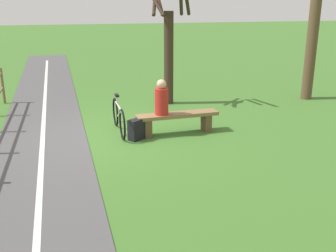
# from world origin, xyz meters

# --- Properties ---
(ground_plane) EXTENTS (80.00, 80.00, 0.00)m
(ground_plane) POSITION_xyz_m (0.00, 0.00, 0.00)
(ground_plane) COLOR #3D6B28
(paved_path) EXTENTS (3.44, 36.05, 0.02)m
(paved_path) POSITION_xyz_m (1.24, 4.00, 0.01)
(paved_path) COLOR #4C494C
(paved_path) RESTS_ON ground_plane
(path_centre_line) EXTENTS (1.46, 31.98, 0.00)m
(path_centre_line) POSITION_xyz_m (1.24, 4.00, 0.02)
(path_centre_line) COLOR silver
(path_centre_line) RESTS_ON paved_path
(bench) EXTENTS (1.93, 0.49, 0.49)m
(bench) POSITION_xyz_m (-1.61, 0.21, 0.34)
(bench) COLOR brown
(bench) RESTS_ON ground_plane
(person_seated) EXTENTS (0.33, 0.33, 0.80)m
(person_seated) POSITION_xyz_m (-1.24, 0.23, 0.85)
(person_seated) COLOR #B2231E
(person_seated) RESTS_ON bench
(bicycle) EXTENTS (0.12, 1.73, 0.87)m
(bicycle) POSITION_xyz_m (-0.31, -0.19, 0.37)
(bicycle) COLOR black
(bicycle) RESTS_ON ground_plane
(backpack) EXTENTS (0.41, 0.38, 0.47)m
(backpack) POSITION_xyz_m (-0.62, 0.42, 0.23)
(backpack) COLOR black
(backpack) RESTS_ON ground_plane
(tree_mid_field) EXTENTS (1.31, 1.23, 3.47)m
(tree_mid_field) POSITION_xyz_m (-2.04, -2.52, 1.64)
(tree_mid_field) COLOR #38281E
(tree_mid_field) RESTS_ON ground_plane
(tree_by_path) EXTENTS (1.01, 1.14, 5.04)m
(tree_by_path) POSITION_xyz_m (-6.36, -2.15, 2.30)
(tree_by_path) COLOR brown
(tree_by_path) RESTS_ON ground_plane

